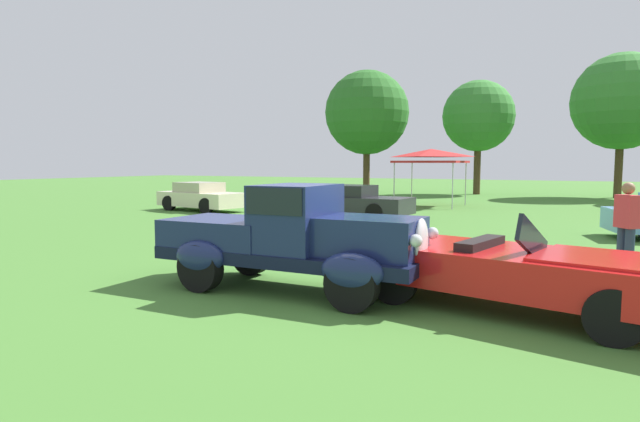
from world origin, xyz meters
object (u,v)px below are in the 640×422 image
at_px(feature_pickup_truck, 292,237).
at_px(show_car_cream, 201,197).
at_px(spectator_near_truck, 627,225).
at_px(neighbor_convertible, 520,269).
at_px(canopy_tent_left_field, 431,155).
at_px(show_car_charcoal, 349,202).

relative_size(feature_pickup_truck, show_car_cream, 1.04).
bearing_deg(spectator_near_truck, neighbor_convertible, -112.47).
distance_m(show_car_cream, canopy_tent_left_field, 10.86).
relative_size(neighbor_convertible, canopy_tent_left_field, 1.63).
relative_size(spectator_near_truck, canopy_tent_left_field, 0.56).
bearing_deg(show_car_cream, feature_pickup_truck, -44.65).
xyz_separation_m(neighbor_convertible, show_car_charcoal, (-7.23, 10.41, 0.02)).
bearing_deg(show_car_cream, show_car_charcoal, 2.30).
relative_size(neighbor_convertible, spectator_near_truck, 2.90).
relative_size(feature_pickup_truck, neighbor_convertible, 0.91).
xyz_separation_m(neighbor_convertible, show_car_cream, (-14.07, 10.14, 0.02)).
bearing_deg(show_car_charcoal, spectator_near_truck, -38.86).
xyz_separation_m(show_car_cream, show_car_charcoal, (6.83, 0.27, 0.00)).
relative_size(show_car_charcoal, spectator_near_truck, 2.76).
bearing_deg(neighbor_convertible, canopy_tent_left_field, 109.27).
height_order(show_car_charcoal, canopy_tent_left_field, canopy_tent_left_field).
bearing_deg(neighbor_convertible, show_car_cream, 144.22).
height_order(feature_pickup_truck, spectator_near_truck, feature_pickup_truck).
xyz_separation_m(feature_pickup_truck, show_car_cream, (-10.68, 10.55, -0.27)).
distance_m(neighbor_convertible, canopy_tent_left_field, 18.29).
relative_size(feature_pickup_truck, canopy_tent_left_field, 1.48).
bearing_deg(neighbor_convertible, spectator_near_truck, 67.53).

